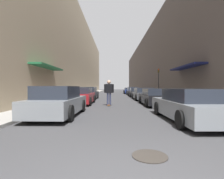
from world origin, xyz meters
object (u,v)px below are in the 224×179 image
object	(u,v)px
parked_car_right_5	(129,91)
parked_car_right_2	(143,94)
parked_car_left_0	(59,102)
parked_car_left_2	(88,93)
skateboarder	(109,90)
parked_car_right_1	(156,97)
parked_car_left_1	(81,96)
parked_car_right_3	(136,92)
manhole_cover	(150,156)
parked_car_right_0	(191,105)
parked_car_right_4	(133,91)
traffic_light	(158,80)

from	to	relation	value
parked_car_right_5	parked_car_right_2	bearing A→B (deg)	-89.81
parked_car_left_0	parked_car_left_2	distance (m)	10.97
parked_car_right_5	skateboarder	xyz separation A→B (m)	(-3.41, -22.11, 0.55)
parked_car_right_1	parked_car_left_0	bearing A→B (deg)	-139.41
parked_car_left_1	parked_car_right_5	bearing A→B (deg)	75.02
parked_car_right_3	manhole_cover	xyz separation A→B (m)	(-2.41, -20.55, -0.60)
parked_car_left_2	parked_car_right_3	world-z (taller)	parked_car_left_2
parked_car_right_0	parked_car_right_1	xyz separation A→B (m)	(0.07, 6.01, -0.02)
parked_car_right_4	traffic_light	xyz separation A→B (m)	(1.95, -9.38, 1.55)
parked_car_right_1	parked_car_right_0	bearing A→B (deg)	-90.63
traffic_light	skateboarder	bearing A→B (deg)	-126.35
parked_car_right_5	parked_car_left_0	bearing A→B (deg)	-101.97
parked_car_right_0	parked_car_right_5	world-z (taller)	parked_car_right_0
parked_car_right_3	skateboarder	distance (m)	11.86
parked_car_right_1	parked_car_right_2	world-z (taller)	parked_car_right_2
parked_car_right_3	traffic_light	distance (m)	4.64
parked_car_right_3	manhole_cover	bearing A→B (deg)	-96.68
parked_car_right_4	parked_car_left_2	bearing A→B (deg)	-119.79
parked_car_right_5	parked_car_left_2	bearing A→B (deg)	-110.36
parked_car_left_1	parked_car_right_5	distance (m)	21.73
parked_car_right_4	skateboarder	bearing A→B (deg)	-101.93
parked_car_right_4	skateboarder	world-z (taller)	skateboarder
parked_car_left_1	manhole_cover	world-z (taller)	parked_car_left_1
parked_car_left_1	parked_car_right_3	distance (m)	11.68
traffic_light	manhole_cover	bearing A→B (deg)	-105.03
parked_car_right_2	parked_car_right_1	bearing A→B (deg)	-89.73
parked_car_left_2	parked_car_right_0	size ratio (longest dim) A/B	0.97
parked_car_right_5	traffic_light	size ratio (longest dim) A/B	1.35
parked_car_right_1	parked_car_right_5	bearing A→B (deg)	90.21
parked_car_right_4	skateboarder	distance (m)	17.26
parked_car_left_1	parked_car_right_3	bearing A→B (deg)	61.07
parked_car_left_0	parked_car_right_3	xyz separation A→B (m)	(5.68, 15.86, -0.06)
parked_car_right_5	parked_car_left_1	bearing A→B (deg)	-104.98
parked_car_right_3	parked_car_right_5	distance (m)	10.77
parked_car_right_3	traffic_light	bearing A→B (deg)	-61.57
parked_car_right_3	parked_car_right_5	world-z (taller)	parked_car_right_3
parked_car_right_1	manhole_cover	xyz separation A→B (m)	(-2.45, -9.59, -0.59)
parked_car_right_0	parked_car_right_3	distance (m)	16.96
parked_car_left_2	parked_car_right_3	bearing A→B (deg)	39.92
parked_car_right_3	manhole_cover	size ratio (longest dim) A/B	6.31
parked_car_left_2	parked_car_right_0	xyz separation A→B (m)	(5.83, -12.07, -0.02)
manhole_cover	parked_car_right_4	bearing A→B (deg)	84.45
parked_car_left_1	skateboarder	distance (m)	2.53
parked_car_right_0	parked_car_right_5	distance (m)	27.73
parked_car_left_2	parked_car_right_4	size ratio (longest dim) A/B	1.01
parked_car_left_1	parked_car_left_2	size ratio (longest dim) A/B	0.88
parked_car_left_0	parked_car_left_2	size ratio (longest dim) A/B	0.96
parked_car_right_3	parked_car_right_4	world-z (taller)	parked_car_right_4
parked_car_left_1	skateboarder	world-z (taller)	skateboarder
parked_car_left_1	parked_car_right_1	xyz separation A→B (m)	(5.70, -0.73, -0.02)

